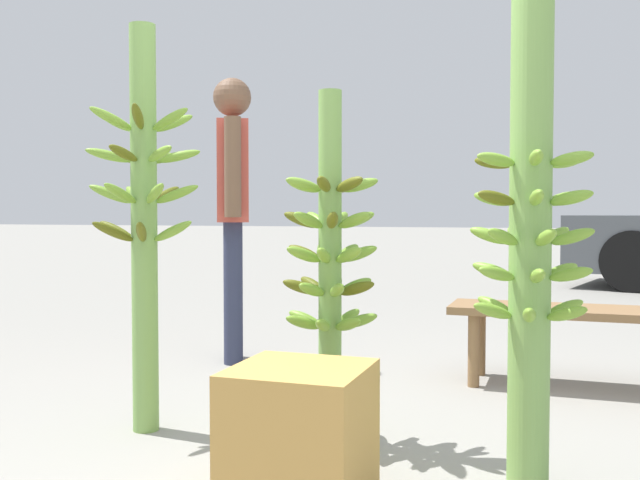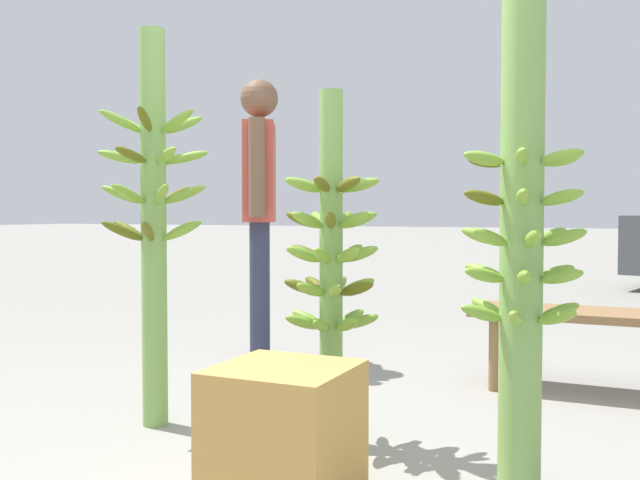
% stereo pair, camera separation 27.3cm
% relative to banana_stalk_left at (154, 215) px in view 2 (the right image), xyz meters
% --- Properties ---
extents(banana_stalk_left, '(0.45, 0.47, 1.67)m').
position_rel_banana_stalk_left_xyz_m(banana_stalk_left, '(0.00, 0.00, 0.00)').
color(banana_stalk_left, '#7AA851').
rests_on(banana_stalk_left, ground_plane).
extents(banana_stalk_center, '(0.39, 0.39, 1.38)m').
position_rel_banana_stalk_left_xyz_m(banana_stalk_center, '(0.77, 0.11, -0.18)').
color(banana_stalk_center, '#7AA851').
rests_on(banana_stalk_center, ground_plane).
extents(banana_stalk_right, '(0.41, 0.41, 1.65)m').
position_rel_banana_stalk_left_xyz_m(banana_stalk_right, '(1.53, -0.14, -0.07)').
color(banana_stalk_right, '#7AA851').
rests_on(banana_stalk_right, ground_plane).
extents(vendor_person, '(0.35, 0.58, 1.71)m').
position_rel_banana_stalk_left_xyz_m(vendor_person, '(-0.26, 1.37, 0.14)').
color(vendor_person, '#2D334C').
rests_on(vendor_person, ground_plane).
extents(market_bench, '(1.49, 0.41, 0.42)m').
position_rel_banana_stalk_left_xyz_m(market_bench, '(1.81, 1.32, -0.53)').
color(market_bench, olive).
rests_on(market_bench, ground_plane).
extents(produce_crate, '(0.42, 0.42, 0.42)m').
position_rel_banana_stalk_left_xyz_m(produce_crate, '(0.85, -0.45, -0.68)').
color(produce_crate, '#C69347').
rests_on(produce_crate, ground_plane).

